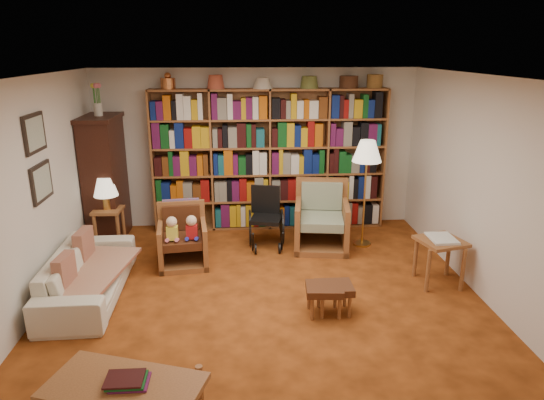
{
  "coord_description": "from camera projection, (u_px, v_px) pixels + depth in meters",
  "views": [
    {
      "loc": [
        -0.27,
        -5.07,
        2.77
      ],
      "look_at": [
        0.12,
        0.6,
        0.99
      ],
      "focal_mm": 32.0,
      "sensor_mm": 36.0,
      "label": 1
    }
  ],
  "objects": [
    {
      "name": "ceiling",
      "position": [
        264.0,
        77.0,
        4.93
      ],
      "size": [
        5.0,
        5.0,
        0.0
      ],
      "primitive_type": "plane",
      "rotation": [
        3.14,
        0.0,
        0.0
      ],
      "color": "white",
      "rests_on": "wall_back"
    },
    {
      "name": "footstool_b",
      "position": [
        334.0,
        290.0,
        5.26
      ],
      "size": [
        0.39,
        0.34,
        0.33
      ],
      "color": "#472713",
      "rests_on": "floor"
    },
    {
      "name": "armchair_sage",
      "position": [
        320.0,
        221.0,
        7.06
      ],
      "size": [
        0.88,
        0.9,
        0.95
      ],
      "color": "#9E5F31",
      "rests_on": "floor"
    },
    {
      "name": "wheelchair",
      "position": [
        266.0,
        219.0,
        7.07
      ],
      "size": [
        0.51,
        0.69,
        0.87
      ],
      "color": "black",
      "rests_on": "floor"
    },
    {
      "name": "bookshelf",
      "position": [
        270.0,
        156.0,
        7.56
      ],
      "size": [
        3.6,
        0.3,
        2.42
      ],
      "color": "#9E5F31",
      "rests_on": "floor"
    },
    {
      "name": "table_lamp",
      "position": [
        105.0,
        188.0,
        6.77
      ],
      "size": [
        0.34,
        0.34,
        0.46
      ],
      "color": "gold",
      "rests_on": "side_table_lamp"
    },
    {
      "name": "cushion_left",
      "position": [
        84.0,
        248.0,
        5.9
      ],
      "size": [
        0.14,
        0.39,
        0.38
      ],
      "primitive_type": "cube",
      "rotation": [
        0.0,
        0.0,
        -0.07
      ],
      "color": "maroon",
      "rests_on": "sofa"
    },
    {
      "name": "wall_right",
      "position": [
        486.0,
        190.0,
        5.47
      ],
      "size": [
        0.0,
        5.0,
        5.0
      ],
      "primitive_type": "plane",
      "rotation": [
        1.57,
        0.0,
        -1.57
      ],
      "color": "silver",
      "rests_on": "floor"
    },
    {
      "name": "side_table_lamp",
      "position": [
        109.0,
        220.0,
        6.91
      ],
      "size": [
        0.41,
        0.41,
        0.6
      ],
      "color": "#9E5F31",
      "rests_on": "floor"
    },
    {
      "name": "floor",
      "position": [
        265.0,
        296.0,
        5.68
      ],
      "size": [
        5.0,
        5.0,
        0.0
      ],
      "primitive_type": "plane",
      "color": "#A44C19",
      "rests_on": "ground"
    },
    {
      "name": "side_table_papers",
      "position": [
        440.0,
        247.0,
        5.85
      ],
      "size": [
        0.61,
        0.61,
        0.61
      ],
      "color": "#9E5F31",
      "rests_on": "floor"
    },
    {
      "name": "wall_front",
      "position": [
        288.0,
        313.0,
        2.92
      ],
      "size": [
        5.0,
        0.0,
        5.0
      ],
      "primitive_type": "plane",
      "rotation": [
        -1.57,
        0.0,
        0.0
      ],
      "color": "silver",
      "rests_on": "floor"
    },
    {
      "name": "footstool_a",
      "position": [
        324.0,
        291.0,
        5.22
      ],
      "size": [
        0.42,
        0.37,
        0.33
      ],
      "color": "#472713",
      "rests_on": "floor"
    },
    {
      "name": "sofa",
      "position": [
        89.0,
        274.0,
        5.63
      ],
      "size": [
        1.89,
        0.77,
        0.55
      ],
      "primitive_type": "imported",
      "rotation": [
        0.0,
        0.0,
        1.59
      ],
      "color": "beige",
      "rests_on": "floor"
    },
    {
      "name": "sofa_throw",
      "position": [
        93.0,
        271.0,
        5.62
      ],
      "size": [
        0.91,
        1.41,
        0.04
      ],
      "primitive_type": "cube",
      "rotation": [
        0.0,
        0.0,
        -0.17
      ],
      "color": "beige",
      "rests_on": "sofa"
    },
    {
      "name": "wall_left",
      "position": [
        30.0,
        199.0,
        5.14
      ],
      "size": [
        0.0,
        5.0,
        5.0
      ],
      "primitive_type": "plane",
      "rotation": [
        1.57,
        0.0,
        1.57
      ],
      "color": "silver",
      "rests_on": "floor"
    },
    {
      "name": "coffee_table",
      "position": [
        124.0,
        389.0,
        3.6
      ],
      "size": [
        1.27,
        0.91,
        0.45
      ],
      "color": "#9E5F31",
      "rests_on": "floor"
    },
    {
      "name": "curio_cabinet",
      "position": [
        105.0,
        178.0,
        7.15
      ],
      "size": [
        0.5,
        0.95,
        2.4
      ],
      "color": "#33160E",
      "rests_on": "floor"
    },
    {
      "name": "wall_back",
      "position": [
        256.0,
        149.0,
        7.68
      ],
      "size": [
        5.0,
        0.0,
        5.0
      ],
      "primitive_type": "plane",
      "rotation": [
        1.57,
        0.0,
        0.0
      ],
      "color": "silver",
      "rests_on": "floor"
    },
    {
      "name": "framed_pictures",
      "position": [
        38.0,
        158.0,
        5.31
      ],
      "size": [
        0.03,
        0.52,
        0.97
      ],
      "color": "black",
      "rests_on": "wall_left"
    },
    {
      "name": "floor_lamp",
      "position": [
        367.0,
        156.0,
        6.78
      ],
      "size": [
        0.41,
        0.41,
        1.56
      ],
      "color": "gold",
      "rests_on": "floor"
    },
    {
      "name": "cushion_right",
      "position": [
        65.0,
        274.0,
        5.23
      ],
      "size": [
        0.14,
        0.36,
        0.36
      ],
      "primitive_type": "cube",
      "rotation": [
        0.0,
        0.0,
        -0.09
      ],
      "color": "maroon",
      "rests_on": "sofa"
    },
    {
      "name": "armchair_leather",
      "position": [
        183.0,
        238.0,
        6.5
      ],
      "size": [
        0.72,
        0.75,
        0.81
      ],
      "color": "#9E5F31",
      "rests_on": "floor"
    }
  ]
}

